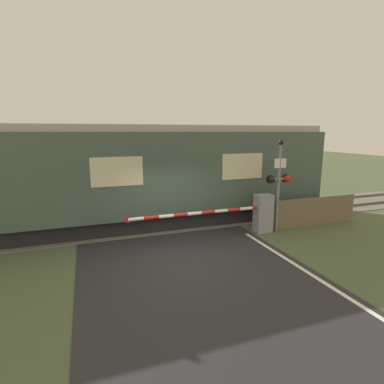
{
  "coord_description": "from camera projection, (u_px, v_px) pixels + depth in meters",
  "views": [
    {
      "loc": [
        -2.51,
        -7.86,
        3.57
      ],
      "look_at": [
        0.88,
        1.68,
        1.53
      ],
      "focal_mm": 28.0,
      "sensor_mm": 36.0,
      "label": 1
    }
  ],
  "objects": [
    {
      "name": "roadside_fence",
      "position": [
        312.0,
        212.0,
        11.54
      ],
      "size": [
        4.08,
        0.06,
        1.1
      ],
      "color": "#726047",
      "rests_on": "ground_plane"
    },
    {
      "name": "ground_plane",
      "position": [
        183.0,
        256.0,
        8.8
      ],
      "size": [
        80.0,
        80.0,
        0.0
      ],
      "primitive_type": "plane",
      "color": "#475638"
    },
    {
      "name": "train",
      "position": [
        113.0,
        176.0,
        11.16
      ],
      "size": [
        16.65,
        3.09,
        3.82
      ],
      "color": "black",
      "rests_on": "ground_plane"
    },
    {
      "name": "crossing_barrier",
      "position": [
        255.0,
        213.0,
        10.65
      ],
      "size": [
        5.2,
        0.44,
        1.38
      ],
      "color": "gray",
      "rests_on": "ground_plane"
    },
    {
      "name": "signal_post",
      "position": [
        279.0,
        180.0,
        10.64
      ],
      "size": [
        0.94,
        0.26,
        3.3
      ],
      "color": "gray",
      "rests_on": "ground_plane"
    },
    {
      "name": "track_bed",
      "position": [
        156.0,
        222.0,
        12.06
      ],
      "size": [
        36.0,
        3.2,
        0.13
      ],
      "color": "#666056",
      "rests_on": "ground_plane"
    }
  ]
}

